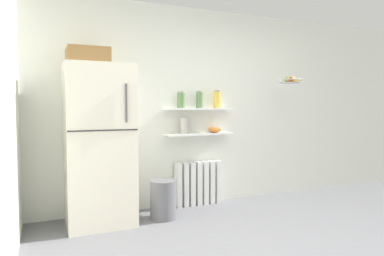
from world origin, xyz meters
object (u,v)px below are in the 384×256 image
Objects in this scene: refrigerator at (99,142)px; storage_jar_2 at (217,99)px; vase at (184,126)px; storage_jar_0 at (181,100)px; hanging_fruit_basket at (290,80)px; storage_jar_1 at (199,100)px; shelf_bowl at (215,130)px; trash_bin at (163,199)px; radiator at (198,183)px.

refrigerator reaches higher than storage_jar_2.
storage_jar_2 is 0.59m from vase.
hanging_fruit_basket is (1.50, -0.27, 0.27)m from storage_jar_0.
vase is (0.05, 0.00, -0.33)m from storage_jar_0.
shelf_bowl is at bearing -0.00° from storage_jar_1.
storage_jar_1 is 0.66× the size of hanging_fruit_basket.
trash_bin is 1.35× the size of hanging_fruit_basket.
radiator is 1.15m from storage_jar_2.
storage_jar_2 is at bearing 0.00° from storage_jar_1.
storage_jar_0 reaches higher than vase.
storage_jar_2 is 0.70× the size of hanging_fruit_basket.
hanging_fruit_basket is at bearing -13.79° from radiator.
storage_jar_2 is at bearing 20.84° from trash_bin.
storage_jar_1 reaches higher than vase.
shelf_bowl reaches higher than trash_bin.
vase is 1.17× the size of shelf_bowl.
storage_jar_0 is at bearing -180.00° from storage_jar_1.
storage_jar_0 is at bearing 11.37° from refrigerator.
refrigerator reaches higher than storage_jar_1.
storage_jar_1 is (0.26, 0.00, 0.00)m from storage_jar_0.
refrigerator is at bearing 178.65° from hanging_fruit_basket.
radiator is at bearing 10.44° from refrigerator.
storage_jar_0 is at bearing -173.42° from radiator.
refrigerator is 11.15× the size of shelf_bowl.
radiator is at bearing 172.34° from shelf_bowl.
radiator is 3.15× the size of vase.
trash_bin is (0.71, -0.12, -0.69)m from refrigerator.
storage_jar_1 is 1.28× the size of shelf_bowl.
hanging_fruit_basket reaches higher than radiator.
vase is (-0.21, -0.03, 0.77)m from radiator.
trash_bin is at bearing -178.15° from hanging_fruit_basket.
trash_bin is (-0.84, -0.33, -0.77)m from shelf_bowl.
radiator is at bearing 30.51° from trash_bin.
storage_jar_1 is 0.95× the size of storage_jar_2.
vase reaches higher than radiator.
hanging_fruit_basket reaches higher than trash_bin.
storage_jar_2 is at bearing -6.58° from radiator.
shelf_bowl is at bearing 0.00° from storage_jar_0.
refrigerator reaches higher than radiator.
vase is (-0.21, -0.00, -0.34)m from storage_jar_1.
storage_jar_0 reaches higher than trash_bin.
hanging_fruit_basket reaches higher than storage_jar_2.
refrigerator is at bearing -169.56° from radiator.
radiator is 1.11m from storage_jar_1.
hanging_fruit_basket is at bearing 1.85° from trash_bin.
vase is at bearing -180.00° from storage_jar_1.
storage_jar_1 reaches higher than shelf_bowl.
refrigerator is 4.27× the size of trash_bin.
storage_jar_0 is at bearing -180.00° from shelf_bowl.
storage_jar_1 is (1.32, 0.21, 0.48)m from refrigerator.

